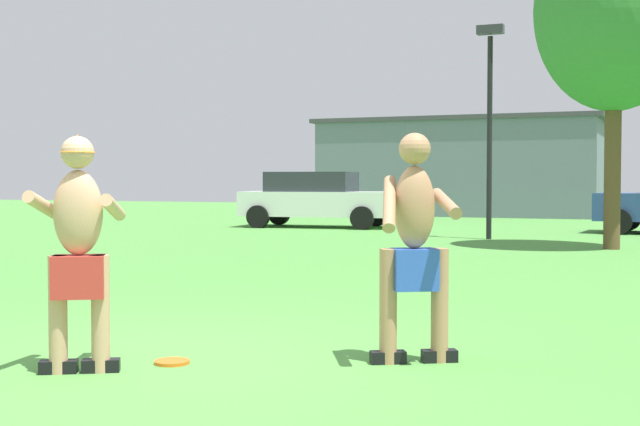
{
  "coord_description": "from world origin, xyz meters",
  "views": [
    {
      "loc": [
        3.44,
        -5.34,
        1.36
      ],
      "look_at": [
        0.67,
        1.45,
        1.07
      ],
      "focal_mm": 47.85,
      "sensor_mm": 36.0,
      "label": 1
    }
  ],
  "objects_px": {
    "lamp_post": "(490,105)",
    "frisbee": "(172,362)",
    "player_with_cap": "(79,243)",
    "tree_right_field": "(615,10)",
    "car_white_near_post": "(317,198)",
    "player_in_blue": "(415,243)"
  },
  "relations": [
    {
      "from": "tree_right_field",
      "to": "lamp_post",
      "type": "bearing_deg",
      "value": 145.58
    },
    {
      "from": "player_in_blue",
      "to": "car_white_near_post",
      "type": "xyz_separation_m",
      "value": [
        -7.55,
        16.46,
        -0.07
      ]
    },
    {
      "from": "player_with_cap",
      "to": "player_in_blue",
      "type": "distance_m",
      "value": 2.41
    },
    {
      "from": "player_in_blue",
      "to": "car_white_near_post",
      "type": "height_order",
      "value": "player_in_blue"
    },
    {
      "from": "car_white_near_post",
      "to": "tree_right_field",
      "type": "relative_size",
      "value": 0.67
    },
    {
      "from": "player_in_blue",
      "to": "frisbee",
      "type": "bearing_deg",
      "value": -156.84
    },
    {
      "from": "player_in_blue",
      "to": "tree_right_field",
      "type": "distance_m",
      "value": 12.07
    },
    {
      "from": "frisbee",
      "to": "car_white_near_post",
      "type": "xyz_separation_m",
      "value": [
        -5.91,
        17.16,
        0.81
      ]
    },
    {
      "from": "player_in_blue",
      "to": "car_white_near_post",
      "type": "bearing_deg",
      "value": 114.65
    },
    {
      "from": "lamp_post",
      "to": "frisbee",
      "type": "bearing_deg",
      "value": -88.47
    },
    {
      "from": "lamp_post",
      "to": "tree_right_field",
      "type": "distance_m",
      "value": 3.71
    },
    {
      "from": "tree_right_field",
      "to": "player_with_cap",
      "type": "bearing_deg",
      "value": -102.65
    },
    {
      "from": "tree_right_field",
      "to": "car_white_near_post",
      "type": "bearing_deg",
      "value": 148.87
    },
    {
      "from": "player_with_cap",
      "to": "tree_right_field",
      "type": "relative_size",
      "value": 0.25
    },
    {
      "from": "car_white_near_post",
      "to": "frisbee",
      "type": "bearing_deg",
      "value": -71.01
    },
    {
      "from": "car_white_near_post",
      "to": "lamp_post",
      "type": "relative_size",
      "value": 0.92
    },
    {
      "from": "player_in_blue",
      "to": "player_with_cap",
      "type": "bearing_deg",
      "value": -150.46
    },
    {
      "from": "frisbee",
      "to": "car_white_near_post",
      "type": "bearing_deg",
      "value": 108.99
    },
    {
      "from": "car_white_near_post",
      "to": "lamp_post",
      "type": "bearing_deg",
      "value": -29.4
    },
    {
      "from": "player_with_cap",
      "to": "lamp_post",
      "type": "xyz_separation_m",
      "value": [
        0.08,
        14.53,
        2.13
      ]
    },
    {
      "from": "car_white_near_post",
      "to": "lamp_post",
      "type": "height_order",
      "value": "lamp_post"
    },
    {
      "from": "car_white_near_post",
      "to": "player_with_cap",
      "type": "bearing_deg",
      "value": -72.82
    }
  ]
}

